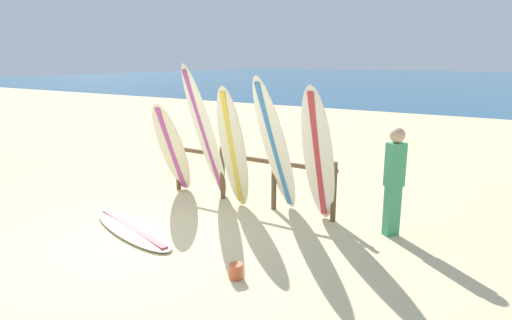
{
  "coord_description": "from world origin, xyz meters",
  "views": [
    {
      "loc": [
        4.7,
        -4.03,
        2.62
      ],
      "look_at": [
        0.47,
        2.69,
        0.77
      ],
      "focal_mm": 30.61,
      "sensor_mm": 36.0,
      "label": 1
    }
  ],
  "objects_px": {
    "surfboard_rack": "(247,170)",
    "surfboard_leaning_center": "(275,147)",
    "surfboard_leaning_center_left": "(233,149)",
    "surfboard_lying_on_sand": "(132,229)",
    "beachgoer_standing": "(394,177)",
    "sand_bucket": "(236,271)",
    "surfboard_leaning_center_right": "(318,156)",
    "surfboard_leaning_far_left": "(172,149)",
    "surfboard_leaning_left": "(205,134)"
  },
  "relations": [
    {
      "from": "beachgoer_standing",
      "to": "sand_bucket",
      "type": "bearing_deg",
      "value": -117.13
    },
    {
      "from": "surfboard_leaning_center",
      "to": "sand_bucket",
      "type": "distance_m",
      "value": 2.51
    },
    {
      "from": "beachgoer_standing",
      "to": "surfboard_leaning_center",
      "type": "bearing_deg",
      "value": -173.3
    },
    {
      "from": "surfboard_leaning_far_left",
      "to": "surfboard_leaning_center",
      "type": "distance_m",
      "value": 2.26
    },
    {
      "from": "surfboard_rack",
      "to": "surfboard_leaning_center",
      "type": "xyz_separation_m",
      "value": [
        0.75,
        -0.28,
        0.55
      ]
    },
    {
      "from": "surfboard_leaning_center",
      "to": "beachgoer_standing",
      "type": "xyz_separation_m",
      "value": [
        1.9,
        0.22,
        -0.29
      ]
    },
    {
      "from": "surfboard_leaning_left",
      "to": "surfboard_lying_on_sand",
      "type": "height_order",
      "value": "surfboard_leaning_left"
    },
    {
      "from": "surfboard_leaning_center_left",
      "to": "beachgoer_standing",
      "type": "distance_m",
      "value": 2.71
    },
    {
      "from": "surfboard_leaning_left",
      "to": "surfboard_leaning_center",
      "type": "xyz_separation_m",
      "value": [
        1.5,
        -0.03,
        -0.08
      ]
    },
    {
      "from": "surfboard_leaning_left",
      "to": "surfboard_lying_on_sand",
      "type": "relative_size",
      "value": 1.12
    },
    {
      "from": "surfboard_leaning_center_left",
      "to": "surfboard_leaning_center_right",
      "type": "relative_size",
      "value": 0.97
    },
    {
      "from": "surfboard_leaning_left",
      "to": "surfboard_leaning_center_right",
      "type": "xyz_separation_m",
      "value": [
        2.27,
        -0.05,
        -0.14
      ]
    },
    {
      "from": "surfboard_leaning_far_left",
      "to": "surfboard_leaning_center",
      "type": "relative_size",
      "value": 0.78
    },
    {
      "from": "surfboard_leaning_center",
      "to": "beachgoer_standing",
      "type": "relative_size",
      "value": 1.45
    },
    {
      "from": "sand_bucket",
      "to": "surfboard_lying_on_sand",
      "type": "bearing_deg",
      "value": 170.62
    },
    {
      "from": "surfboard_leaning_center",
      "to": "surfboard_leaning_center_left",
      "type": "bearing_deg",
      "value": -172.05
    },
    {
      "from": "surfboard_leaning_center_right",
      "to": "surfboard_lying_on_sand",
      "type": "bearing_deg",
      "value": -142.69
    },
    {
      "from": "surfboard_leaning_far_left",
      "to": "surfboard_leaning_center_right",
      "type": "bearing_deg",
      "value": 0.81
    },
    {
      "from": "surfboard_rack",
      "to": "surfboard_lying_on_sand",
      "type": "height_order",
      "value": "surfboard_rack"
    },
    {
      "from": "surfboard_rack",
      "to": "surfboard_leaning_center_right",
      "type": "xyz_separation_m",
      "value": [
        1.52,
        -0.3,
        0.49
      ]
    },
    {
      "from": "surfboard_lying_on_sand",
      "to": "beachgoer_standing",
      "type": "height_order",
      "value": "beachgoer_standing"
    },
    {
      "from": "surfboard_rack",
      "to": "sand_bucket",
      "type": "distance_m",
      "value": 2.88
    },
    {
      "from": "surfboard_leaning_center_left",
      "to": "surfboard_lying_on_sand",
      "type": "xyz_separation_m",
      "value": [
        -0.76,
        -1.67,
        -1.07
      ]
    },
    {
      "from": "surfboard_leaning_left",
      "to": "sand_bucket",
      "type": "distance_m",
      "value": 3.3
    },
    {
      "from": "surfboard_leaning_left",
      "to": "surfboard_leaning_center_right",
      "type": "distance_m",
      "value": 2.28
    },
    {
      "from": "surfboard_rack",
      "to": "surfboard_leaning_center_right",
      "type": "relative_size",
      "value": 1.53
    },
    {
      "from": "surfboard_leaning_far_left",
      "to": "surfboard_lying_on_sand",
      "type": "relative_size",
      "value": 0.82
    },
    {
      "from": "surfboard_leaning_left",
      "to": "sand_bucket",
      "type": "bearing_deg",
      "value": -44.95
    },
    {
      "from": "beachgoer_standing",
      "to": "surfboard_rack",
      "type": "bearing_deg",
      "value": 178.71
    },
    {
      "from": "sand_bucket",
      "to": "surfboard_leaning_far_left",
      "type": "bearing_deg",
      "value": 144.51
    },
    {
      "from": "surfboard_leaning_far_left",
      "to": "surfboard_lying_on_sand",
      "type": "xyz_separation_m",
      "value": [
        0.71,
        -1.72,
        -0.9
      ]
    },
    {
      "from": "beachgoer_standing",
      "to": "surfboard_leaning_left",
      "type": "bearing_deg",
      "value": -176.73
    },
    {
      "from": "surfboard_leaning_left",
      "to": "surfboard_leaning_center",
      "type": "distance_m",
      "value": 1.5
    },
    {
      "from": "surfboard_leaning_left",
      "to": "surfboard_leaning_center_left",
      "type": "xyz_separation_m",
      "value": [
        0.71,
        -0.14,
        -0.18
      ]
    },
    {
      "from": "surfboard_rack",
      "to": "sand_bucket",
      "type": "relative_size",
      "value": 18.32
    },
    {
      "from": "surfboard_lying_on_sand",
      "to": "beachgoer_standing",
      "type": "distance_m",
      "value": 4.08
    },
    {
      "from": "surfboard_leaning_center_left",
      "to": "surfboard_leaning_center",
      "type": "distance_m",
      "value": 0.79
    },
    {
      "from": "sand_bucket",
      "to": "beachgoer_standing",
      "type": "bearing_deg",
      "value": 62.87
    },
    {
      "from": "surfboard_leaning_center_left",
      "to": "surfboard_lying_on_sand",
      "type": "relative_size",
      "value": 0.97
    },
    {
      "from": "surfboard_leaning_center_right",
      "to": "surfboard_leaning_center_left",
      "type": "bearing_deg",
      "value": -176.61
    },
    {
      "from": "surfboard_leaning_center_left",
      "to": "surfboard_lying_on_sand",
      "type": "bearing_deg",
      "value": -114.32
    },
    {
      "from": "surfboard_rack",
      "to": "surfboard_leaning_left",
      "type": "bearing_deg",
      "value": -161.28
    },
    {
      "from": "surfboard_leaning_center_left",
      "to": "surfboard_lying_on_sand",
      "type": "distance_m",
      "value": 2.12
    },
    {
      "from": "sand_bucket",
      "to": "surfboard_leaning_center_right",
      "type": "bearing_deg",
      "value": 87.54
    },
    {
      "from": "surfboard_leaning_center_right",
      "to": "beachgoer_standing",
      "type": "bearing_deg",
      "value": 12.07
    },
    {
      "from": "surfboard_leaning_left",
      "to": "surfboard_leaning_center",
      "type": "relative_size",
      "value": 1.07
    },
    {
      "from": "surfboard_leaning_center_left",
      "to": "surfboard_leaning_center",
      "type": "relative_size",
      "value": 0.92
    },
    {
      "from": "surfboard_leaning_far_left",
      "to": "surfboard_leaning_center_left",
      "type": "distance_m",
      "value": 1.47
    },
    {
      "from": "surfboard_rack",
      "to": "surfboard_leaning_center_left",
      "type": "distance_m",
      "value": 0.6
    },
    {
      "from": "surfboard_rack",
      "to": "surfboard_leaning_center",
      "type": "distance_m",
      "value": 0.97
    }
  ]
}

